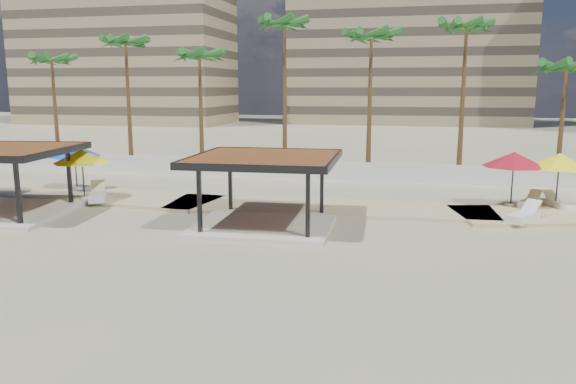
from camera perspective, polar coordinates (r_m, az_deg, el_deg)
name	(u,v)px	position (r m, az deg, el deg)	size (l,w,h in m)	color
ground	(248,244)	(21.82, -4.14, -5.32)	(200.00, 200.00, 0.00)	tan
promenade	(329,205)	(28.65, 4.22, -1.36)	(44.45, 7.97, 0.24)	#C6B284
boundary_wall	(319,170)	(36.97, 3.16, 2.21)	(56.00, 0.30, 1.20)	silver
building_west	(125,31)	(100.83, -16.23, 15.45)	(34.00, 16.00, 32.40)	#937F60
building_mid	(408,37)	(98.42, 12.10, 15.18)	(38.00, 16.00, 30.40)	#847259
pavilion_central	(265,184)	(24.31, -2.35, 0.82)	(6.39, 6.39, 3.11)	beige
umbrella_b	(82,156)	(31.13, -20.21, 3.42)	(3.87, 3.87, 2.63)	beige
umbrella_c	(514,159)	(29.66, 21.97, 3.08)	(3.46, 3.46, 2.69)	beige
umbrella_e	(559,161)	(30.21, 25.85, 2.86)	(3.66, 3.66, 2.66)	beige
umbrella_f	(75,151)	(34.52, -20.87, 3.94)	(3.13, 3.13, 2.57)	beige
lounger_a	(97,195)	(31.09, -18.81, -0.34)	(1.73, 2.37, 0.87)	white
lounger_b	(524,216)	(26.89, 22.81, -2.27)	(1.76, 2.16, 0.81)	white
lounger_c	(558,204)	(30.60, 25.76, -1.07)	(1.30, 1.96, 0.71)	white
lounger_d	(530,202)	(30.33, 23.36, -0.97)	(1.42, 1.95, 0.71)	white
palm_a	(52,64)	(47.07, -22.87, 11.93)	(3.00, 3.00, 8.89)	brown
palm_b	(126,47)	(44.28, -16.17, 13.94)	(3.00, 3.00, 10.10)	brown
palm_c	(199,60)	(41.12, -8.99, 13.11)	(3.00, 3.00, 9.03)	brown
palm_d	(285,30)	(40.21, -0.34, 16.09)	(3.00, 3.00, 11.12)	brown
palm_e	(371,42)	(38.69, 8.46, 14.84)	(3.00, 3.00, 10.14)	brown
palm_f	(466,33)	(38.89, 17.67, 15.17)	(3.00, 3.00, 10.66)	brown
palm_g	(566,71)	(39.24, 26.43, 10.93)	(3.00, 3.00, 8.05)	brown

